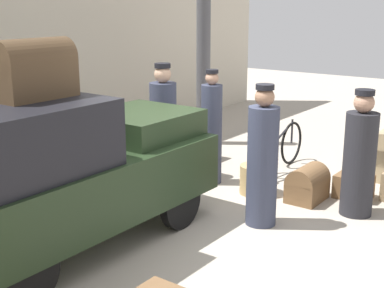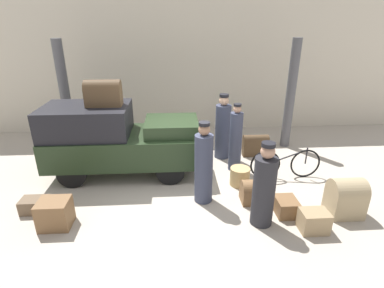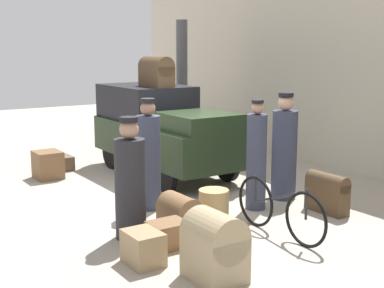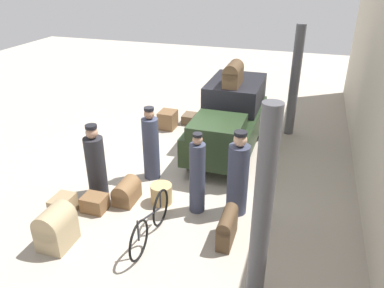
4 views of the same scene
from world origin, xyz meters
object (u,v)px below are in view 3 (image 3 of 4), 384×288
(trunk_large_brown, at_px, (180,213))
(trunk_wicker_pale, at_px, (62,163))
(porter_with_bicycle, at_px, (130,184))
(suitcase_tan_flat, at_px, (48,165))
(suitcase_small_leather, at_px, (143,248))
(porter_standing_middle, at_px, (284,151))
(suitcase_black_upright, at_px, (168,234))
(trunk_umber_medium, at_px, (215,246))
(truck, at_px, (162,127))
(bicycle, at_px, (279,209))
(conductor_in_dark_uniform, at_px, (149,159))
(wicker_basket, at_px, (214,203))
(porter_carrying_trunk, at_px, (256,159))
(trunk_barrel_dark, at_px, (327,192))
(trunk_on_truck_roof, at_px, (156,71))

(trunk_large_brown, relative_size, trunk_wicker_pale, 1.15)
(porter_with_bicycle, height_order, suitcase_tan_flat, porter_with_bicycle)
(trunk_large_brown, relative_size, suitcase_small_leather, 1.23)
(suitcase_small_leather, bearing_deg, porter_standing_middle, 109.26)
(porter_with_bicycle, relative_size, suitcase_black_upright, 3.41)
(trunk_umber_medium, distance_m, suitcase_tan_flat, 5.72)
(truck, bearing_deg, bicycle, -7.58)
(conductor_in_dark_uniform, relative_size, trunk_large_brown, 2.87)
(wicker_basket, bearing_deg, trunk_umber_medium, -35.55)
(trunk_wicker_pale, bearing_deg, wicker_basket, 10.43)
(trunk_umber_medium, height_order, suitcase_small_leather, trunk_umber_medium)
(suitcase_small_leather, height_order, trunk_wicker_pale, suitcase_small_leather)
(truck, bearing_deg, porter_carrying_trunk, 0.04)
(suitcase_tan_flat, distance_m, trunk_wicker_pale, 0.80)
(porter_carrying_trunk, bearing_deg, conductor_in_dark_uniform, -123.95)
(bicycle, height_order, trunk_barrel_dark, bicycle)
(porter_with_bicycle, bearing_deg, trunk_barrel_dark, 77.38)
(bicycle, distance_m, trunk_umber_medium, 1.73)
(suitcase_black_upright, bearing_deg, porter_carrying_trunk, 107.80)
(trunk_barrel_dark, bearing_deg, suitcase_black_upright, -92.31)
(porter_with_bicycle, bearing_deg, trunk_umber_medium, 5.35)
(suitcase_small_leather, bearing_deg, trunk_on_truck_roof, 148.18)
(wicker_basket, relative_size, suitcase_tan_flat, 0.81)
(porter_standing_middle, bearing_deg, trunk_umber_medium, -55.42)
(wicker_basket, distance_m, conductor_in_dark_uniform, 1.29)
(trunk_umber_medium, xyz_separation_m, suitcase_black_upright, (-1.17, 0.08, -0.23))
(bicycle, relative_size, trunk_barrel_dark, 2.41)
(porter_standing_middle, xyz_separation_m, trunk_large_brown, (0.36, -2.37, -0.61))
(wicker_basket, bearing_deg, trunk_wicker_pale, -169.57)
(wicker_basket, bearing_deg, bicycle, 12.49)
(trunk_barrel_dark, distance_m, trunk_on_truck_roof, 4.45)
(conductor_in_dark_uniform, bearing_deg, porter_with_bicycle, -39.56)
(wicker_basket, distance_m, trunk_umber_medium, 2.29)
(wicker_basket, relative_size, trunk_large_brown, 0.75)
(wicker_basket, relative_size, porter_with_bicycle, 0.28)
(porter_standing_middle, height_order, suitcase_black_upright, porter_standing_middle)
(trunk_large_brown, height_order, suitcase_tan_flat, suitcase_tan_flat)
(suitcase_tan_flat, bearing_deg, porter_carrying_trunk, 29.01)
(trunk_barrel_dark, bearing_deg, trunk_umber_medium, -70.54)
(trunk_on_truck_roof, bearing_deg, trunk_barrel_dark, 11.68)
(porter_carrying_trunk, height_order, trunk_wicker_pale, porter_carrying_trunk)
(porter_standing_middle, distance_m, porter_with_bicycle, 3.13)
(truck, distance_m, suitcase_tan_flat, 2.43)
(suitcase_small_leather, height_order, trunk_on_truck_roof, trunk_on_truck_roof)
(conductor_in_dark_uniform, bearing_deg, porter_carrying_trunk, 56.05)
(suitcase_black_upright, bearing_deg, truck, 150.68)
(bicycle, relative_size, trunk_umber_medium, 2.20)
(bicycle, height_order, suitcase_small_leather, bicycle)
(trunk_umber_medium, bearing_deg, suitcase_small_leather, -151.00)
(wicker_basket, bearing_deg, porter_standing_middle, 96.21)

